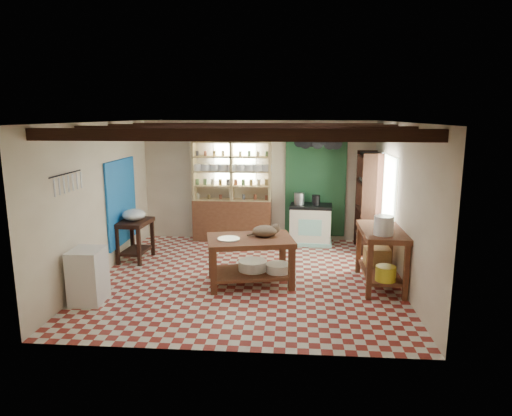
# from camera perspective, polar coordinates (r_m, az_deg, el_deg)

# --- Properties ---
(floor) EXTENTS (5.00, 5.00, 0.02)m
(floor) POSITION_cam_1_polar(r_m,az_deg,el_deg) (7.87, -1.14, -8.69)
(floor) COLOR maroon
(floor) RESTS_ON ground
(ceiling) EXTENTS (5.00, 5.00, 0.02)m
(ceiling) POSITION_cam_1_polar(r_m,az_deg,el_deg) (7.38, -1.22, 10.68)
(ceiling) COLOR #4F5054
(ceiling) RESTS_ON wall_back
(wall_back) EXTENTS (5.00, 0.04, 2.60)m
(wall_back) POSITION_cam_1_polar(r_m,az_deg,el_deg) (9.97, 0.25, 3.42)
(wall_back) COLOR beige
(wall_back) RESTS_ON floor
(wall_front) EXTENTS (5.00, 0.04, 2.60)m
(wall_front) POSITION_cam_1_polar(r_m,az_deg,el_deg) (5.10, -3.97, -4.56)
(wall_front) COLOR beige
(wall_front) RESTS_ON floor
(wall_left) EXTENTS (0.04, 5.00, 2.60)m
(wall_left) POSITION_cam_1_polar(r_m,az_deg,el_deg) (8.15, -18.95, 0.94)
(wall_left) COLOR beige
(wall_left) RESTS_ON floor
(wall_right) EXTENTS (0.04, 5.00, 2.60)m
(wall_right) POSITION_cam_1_polar(r_m,az_deg,el_deg) (7.68, 17.71, 0.41)
(wall_right) COLOR beige
(wall_right) RESTS_ON floor
(ceiling_beams) EXTENTS (5.00, 3.80, 0.15)m
(ceiling_beams) POSITION_cam_1_polar(r_m,az_deg,el_deg) (7.39, -1.22, 9.75)
(ceiling_beams) COLOR black
(ceiling_beams) RESTS_ON ceiling
(blue_wall_patch) EXTENTS (0.04, 1.40, 1.60)m
(blue_wall_patch) POSITION_cam_1_polar(r_m,az_deg,el_deg) (8.99, -16.45, 0.75)
(blue_wall_patch) COLOR blue
(blue_wall_patch) RESTS_ON wall_left
(green_wall_patch) EXTENTS (1.30, 0.04, 2.30)m
(green_wall_patch) POSITION_cam_1_polar(r_m,az_deg,el_deg) (9.94, 7.45, 3.00)
(green_wall_patch) COLOR #1C4829
(green_wall_patch) RESTS_ON wall_back
(window_back) EXTENTS (0.90, 0.02, 0.80)m
(window_back) POSITION_cam_1_polar(r_m,az_deg,el_deg) (9.95, -2.65, 5.71)
(window_back) COLOR silver
(window_back) RESTS_ON wall_back
(window_right) EXTENTS (0.02, 1.30, 1.20)m
(window_right) POSITION_cam_1_polar(r_m,az_deg,el_deg) (8.63, 16.14, 2.35)
(window_right) COLOR silver
(window_right) RESTS_ON wall_right
(utensil_rail) EXTENTS (0.06, 0.90, 0.28)m
(utensil_rail) POSITION_cam_1_polar(r_m,az_deg,el_deg) (6.98, -22.63, 2.98)
(utensil_rail) COLOR black
(utensil_rail) RESTS_ON wall_left
(pot_rack) EXTENTS (0.86, 0.12, 0.36)m
(pot_rack) POSITION_cam_1_polar(r_m,az_deg,el_deg) (9.42, 7.72, 8.22)
(pot_rack) COLOR black
(pot_rack) RESTS_ON ceiling
(shelving_unit) EXTENTS (1.70, 0.34, 2.20)m
(shelving_unit) POSITION_cam_1_polar(r_m,az_deg,el_deg) (9.87, -3.03, 2.14)
(shelving_unit) COLOR tan
(shelving_unit) RESTS_ON floor
(tall_rack) EXTENTS (0.40, 0.86, 2.00)m
(tall_rack) POSITION_cam_1_polar(r_m,az_deg,el_deg) (9.43, 13.87, 0.76)
(tall_rack) COLOR black
(tall_rack) RESTS_ON floor
(work_table) EXTENTS (1.52, 1.17, 0.77)m
(work_table) POSITION_cam_1_polar(r_m,az_deg,el_deg) (7.47, -0.75, -6.61)
(work_table) COLOR brown
(work_table) RESTS_ON floor
(stove) EXTENTS (0.92, 0.66, 0.85)m
(stove) POSITION_cam_1_polar(r_m,az_deg,el_deg) (9.78, 6.83, -2.05)
(stove) COLOR silver
(stove) RESTS_ON floor
(prep_table) EXTENTS (0.58, 0.80, 0.77)m
(prep_table) POSITION_cam_1_polar(r_m,az_deg,el_deg) (8.95, -14.84, -3.91)
(prep_table) COLOR black
(prep_table) RESTS_ON floor
(white_cabinet) EXTENTS (0.46, 0.55, 0.80)m
(white_cabinet) POSITION_cam_1_polar(r_m,az_deg,el_deg) (7.19, -20.26, -7.95)
(white_cabinet) COLOR white
(white_cabinet) RESTS_ON floor
(right_counter) EXTENTS (0.66, 1.31, 0.94)m
(right_counter) POSITION_cam_1_polar(r_m,az_deg,el_deg) (7.62, 15.31, -5.99)
(right_counter) COLOR brown
(right_counter) RESTS_ON floor
(cat) EXTENTS (0.50, 0.44, 0.18)m
(cat) POSITION_cam_1_polar(r_m,az_deg,el_deg) (7.41, 1.12, -2.90)
(cat) COLOR #886C4F
(cat) RESTS_ON work_table
(steel_tray) EXTENTS (0.42, 0.42, 0.02)m
(steel_tray) POSITION_cam_1_polar(r_m,az_deg,el_deg) (7.27, -3.45, -3.87)
(steel_tray) COLOR #B4B5BC
(steel_tray) RESTS_ON work_table
(basin_large) EXTENTS (0.56, 0.56, 0.16)m
(basin_large) POSITION_cam_1_polar(r_m,az_deg,el_deg) (7.55, -0.41, -7.19)
(basin_large) COLOR white
(basin_large) RESTS_ON work_table
(basin_small) EXTENTS (0.48, 0.48, 0.14)m
(basin_small) POSITION_cam_1_polar(r_m,az_deg,el_deg) (7.47, 2.81, -7.50)
(basin_small) COLOR white
(basin_small) RESTS_ON work_table
(kettle_left) EXTENTS (0.23, 0.23, 0.25)m
(kettle_left) POSITION_cam_1_polar(r_m,az_deg,el_deg) (9.67, 5.43, 1.17)
(kettle_left) COLOR #B4B5BC
(kettle_left) RESTS_ON stove
(kettle_right) EXTENTS (0.18, 0.18, 0.21)m
(kettle_right) POSITION_cam_1_polar(r_m,az_deg,el_deg) (9.66, 7.50, 0.99)
(kettle_right) COLOR black
(kettle_right) RESTS_ON stove
(enamel_bowl) EXTENTS (0.47, 0.47, 0.22)m
(enamel_bowl) POSITION_cam_1_polar(r_m,az_deg,el_deg) (8.83, -15.01, -0.82)
(enamel_bowl) COLOR white
(enamel_bowl) RESTS_ON prep_table
(white_bucket) EXTENTS (0.29, 0.29, 0.29)m
(white_bucket) POSITION_cam_1_polar(r_m,az_deg,el_deg) (7.12, 15.68, -2.11)
(white_bucket) COLOR white
(white_bucket) RESTS_ON right_counter
(wicker_basket) EXTENTS (0.42, 0.33, 0.29)m
(wicker_basket) POSITION_cam_1_polar(r_m,az_deg,el_deg) (7.93, 14.90, -5.86)
(wicker_basket) COLOR #AE7E46
(wicker_basket) RESTS_ON right_counter
(yellow_tub) EXTENTS (0.31, 0.31, 0.23)m
(yellow_tub) POSITION_cam_1_polar(r_m,az_deg,el_deg) (7.24, 15.90, -7.87)
(yellow_tub) COLOR yellow
(yellow_tub) RESTS_ON right_counter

